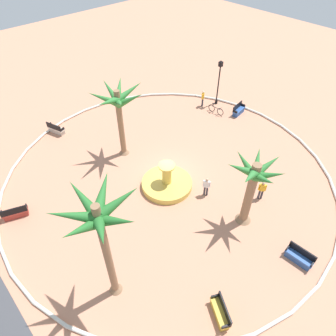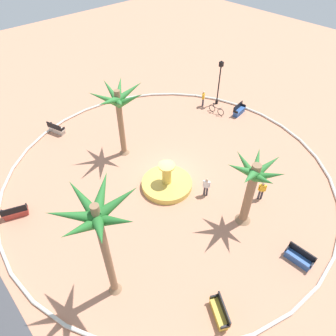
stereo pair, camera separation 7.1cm
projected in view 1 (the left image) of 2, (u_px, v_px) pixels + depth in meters
ground_plane at (168, 174)px, 22.97m from camera, size 80.00×80.00×0.00m
plaza_curb at (168, 173)px, 22.90m from camera, size 24.07×24.07×0.20m
fountain at (167, 183)px, 21.87m from camera, size 3.61×3.61×2.05m
palm_tree_near_fountain at (118, 105)px, 21.81m from camera, size 4.14×4.30×5.86m
palm_tree_by_curb at (100, 225)px, 12.53m from camera, size 3.85×3.84×7.21m
palm_tree_mid_plaza at (253, 181)px, 17.45m from camera, size 3.33×3.51×5.08m
bench_east at (15, 213)px, 19.81m from camera, size 1.04×1.67×1.00m
bench_west at (238, 111)px, 28.85m from camera, size 0.73×1.66×1.00m
bench_north at (299, 257)px, 17.45m from camera, size 1.63×0.59×1.00m
bench_southeast at (220, 313)px, 15.20m from camera, size 1.64×1.21×1.00m
bench_southwest at (56, 130)px, 26.61m from camera, size 1.68×0.99×1.00m
lamppost at (219, 79)px, 28.70m from camera, size 0.32×0.32×4.45m
bicycle_red_frame at (216, 110)px, 28.90m from camera, size 1.72×0.44×0.94m
person_cyclist_helmet at (203, 98)px, 29.49m from camera, size 0.34×0.47×1.64m
person_cyclist_photo at (206, 186)px, 20.86m from camera, size 0.47×0.34×1.60m
person_pedestrian_stroll at (262, 189)px, 20.62m from camera, size 0.44×0.36×1.60m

